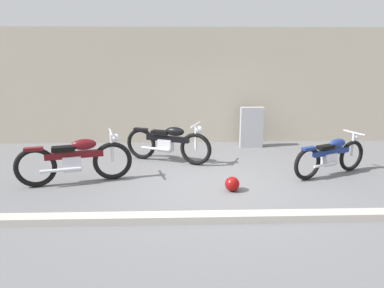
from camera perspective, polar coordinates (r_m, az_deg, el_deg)
name	(u,v)px	position (r m, az deg, el deg)	size (l,w,h in m)	color
ground_plane	(214,184)	(7.10, 3.41, -6.28)	(40.00, 40.00, 0.00)	slate
building_wall	(203,86)	(10.11, 1.77, 9.10)	(18.00, 0.30, 3.11)	#B2A893
curb_strip	(223,217)	(5.65, 4.89, -11.41)	(18.00, 0.24, 0.12)	#B7B2A8
stone_marker	(251,127)	(9.73, 9.37, 2.62)	(0.60, 0.20, 1.08)	#9E9EA3
helmet	(232,184)	(6.74, 6.35, -6.28)	(0.27, 0.27, 0.27)	maroon
motorcycle_blue	(331,156)	(7.98, 21.11, -1.76)	(1.77, 0.95, 0.86)	black
motorcycle_maroon	(76,160)	(7.34, -17.86, -2.37)	(2.15, 0.82, 0.99)	black
motorcycle_black	(168,143)	(8.33, -3.76, 0.19)	(2.00, 0.98, 0.95)	black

